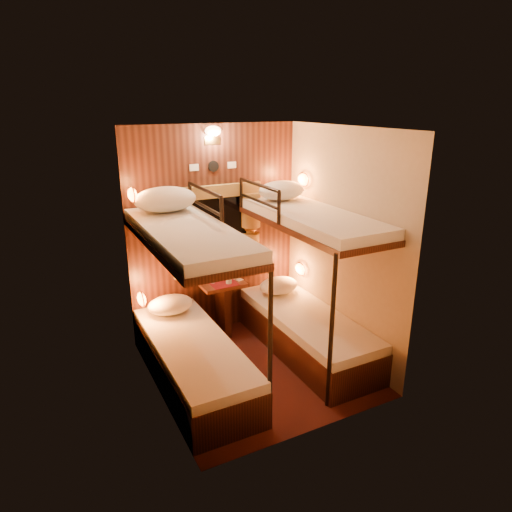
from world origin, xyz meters
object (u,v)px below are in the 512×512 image
table (223,301)px  bottle_left (212,274)px  bunk_left (192,331)px  bottle_right (229,275)px  bunk_right (307,304)px

table → bottle_left: bottle_left is taller
bunk_left → bottle_right: bearing=45.7°
bunk_left → bunk_right: 1.30m
bunk_left → bottle_left: size_ratio=8.03×
bottle_left → bottle_right: 0.19m
bunk_right → bottle_left: size_ratio=8.03×
bunk_right → bottle_left: bunk_right is taller
bottle_right → bottle_left: bearing=146.0°
bunk_right → bottle_left: 1.13m
bunk_right → bottle_right: bunk_right is taller
table → bunk_left: bearing=-129.7°
bunk_right → table: bunk_right is taller
bunk_left → table: bearing=50.3°
table → bottle_right: bottle_right is taller
bunk_right → bunk_left: bearing=180.0°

